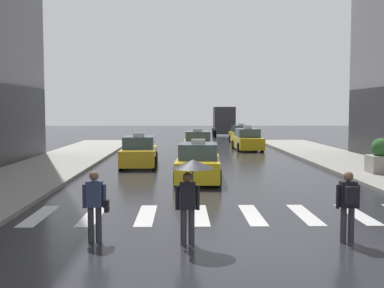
{
  "coord_description": "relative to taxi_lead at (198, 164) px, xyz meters",
  "views": [
    {
      "loc": [
        -1.28,
        -10.67,
        3.06
      ],
      "look_at": [
        -0.87,
        8.0,
        1.71
      ],
      "focal_mm": 44.64,
      "sensor_mm": 36.0,
      "label": 1
    }
  ],
  "objects": [
    {
      "name": "ground_plane",
      "position": [
        0.57,
        -9.71,
        -0.72
      ],
      "size": [
        160.0,
        160.0,
        0.0
      ],
      "primitive_type": "plane",
      "color": "#26262B"
    },
    {
      "name": "crosswalk_markings",
      "position": [
        0.57,
        -6.71,
        -0.72
      ],
      "size": [
        11.3,
        2.8,
        0.01
      ],
      "color": "silver",
      "rests_on": "ground"
    },
    {
      "name": "taxi_lead",
      "position": [
        0.0,
        0.0,
        0.0
      ],
      "size": [
        2.12,
        4.63,
        1.8
      ],
      "color": "yellow",
      "rests_on": "ground"
    },
    {
      "name": "taxi_second",
      "position": [
        -3.02,
        5.38,
        0.0
      ],
      "size": [
        2.01,
        4.58,
        1.8
      ],
      "color": "gold",
      "rests_on": "ground"
    },
    {
      "name": "taxi_third",
      "position": [
        0.35,
        11.29,
        0.0
      ],
      "size": [
        1.97,
        4.56,
        1.8
      ],
      "color": "gold",
      "rests_on": "ground"
    },
    {
      "name": "taxi_fourth",
      "position": [
        4.27,
        15.55,
        0.0
      ],
      "size": [
        2.07,
        4.6,
        1.8
      ],
      "color": "yellow",
      "rests_on": "ground"
    },
    {
      "name": "taxi_fifth",
      "position": [
        4.76,
        23.49,
        0.0
      ],
      "size": [
        1.94,
        4.54,
        1.8
      ],
      "color": "yellow",
      "rests_on": "ground"
    },
    {
      "name": "box_truck",
      "position": [
        3.98,
        33.05,
        1.13
      ],
      "size": [
        2.43,
        7.59,
        3.35
      ],
      "color": "#2D2D2D",
      "rests_on": "ground"
    },
    {
      "name": "pedestrian_with_umbrella",
      "position": [
        -0.51,
        -9.73,
        0.79
      ],
      "size": [
        0.96,
        0.96,
        1.94
      ],
      "color": "#333338",
      "rests_on": "ground"
    },
    {
      "name": "pedestrian_with_backpack",
      "position": [
        3.1,
        -9.7,
        0.25
      ],
      "size": [
        0.55,
        0.43,
        1.65
      ],
      "color": "#333338",
      "rests_on": "ground"
    },
    {
      "name": "pedestrian_with_handbag",
      "position": [
        -2.71,
        -9.46,
        0.21
      ],
      "size": [
        0.6,
        0.24,
        1.65
      ],
      "color": "#333338",
      "rests_on": "ground"
    },
    {
      "name": "planter_mid_block",
      "position": [
        8.47,
        1.28,
        0.15
      ],
      "size": [
        1.1,
        1.1,
        1.6
      ],
      "color": "#A8A399",
      "rests_on": "curb_right"
    }
  ]
}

